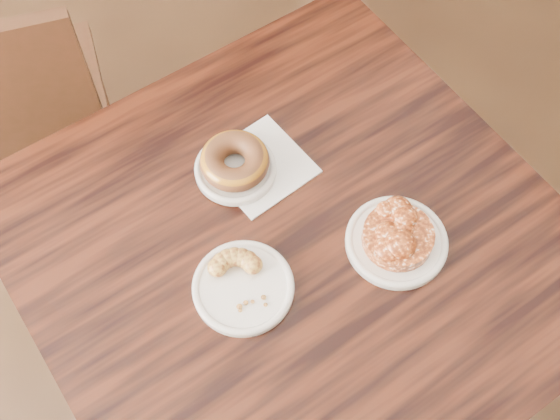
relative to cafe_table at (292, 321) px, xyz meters
name	(u,v)px	position (x,y,z in m)	size (l,w,h in m)	color
floor	(355,270)	(0.29, 0.18, -0.38)	(5.00, 5.00, 0.00)	black
cafe_table	(292,321)	(0.00, 0.00, 0.00)	(0.86, 0.86, 0.75)	black
chair_far	(14,111)	(-0.39, 0.73, 0.08)	(0.47, 0.47, 0.90)	black
napkin	(260,165)	(0.01, 0.16, 0.38)	(0.16, 0.16, 0.00)	white
plate_donut	(236,169)	(-0.04, 0.17, 0.38)	(0.14, 0.14, 0.01)	silver
plate_cruller	(243,287)	(-0.11, -0.04, 0.38)	(0.16, 0.16, 0.01)	white
plate_fritter	(396,242)	(0.15, -0.07, 0.38)	(0.17, 0.17, 0.01)	silver
glazed_donut	(235,161)	(-0.04, 0.17, 0.41)	(0.12, 0.12, 0.04)	#915B15
apple_fritter	(399,235)	(0.15, -0.07, 0.41)	(0.16, 0.16, 0.04)	#401506
cruller_fragment	(243,282)	(-0.11, -0.04, 0.40)	(0.11, 0.11, 0.03)	brown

